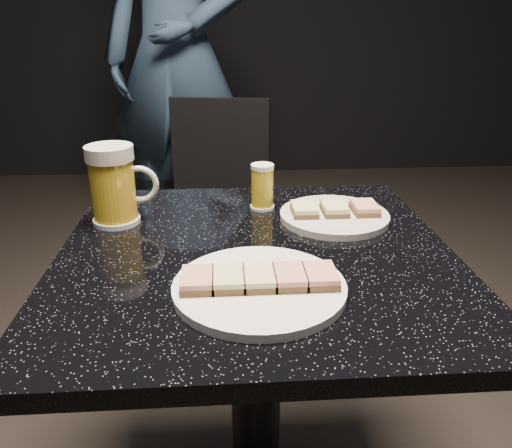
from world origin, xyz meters
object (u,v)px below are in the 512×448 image
object	(u,v)px
beer_tumbler	(262,187)
plate_small	(334,216)
patron	(177,57)
table	(256,360)
chair	(216,200)
beer_mug	(114,185)
plate_large	(259,288)

from	to	relation	value
beer_tumbler	plate_small	bearing A→B (deg)	-27.88
patron	table	world-z (taller)	patron
plate_small	beer_tumbler	world-z (taller)	beer_tumbler
patron	chair	bearing A→B (deg)	-65.36
beer_mug	chair	size ratio (longest dim) A/B	0.18
plate_large	table	xyz separation A→B (m)	(0.01, 0.15, -0.25)
chair	patron	bearing A→B (deg)	103.75
plate_small	chair	bearing A→B (deg)	106.94
plate_large	table	size ratio (longest dim) A/B	0.35
table	beer_mug	size ratio (longest dim) A/B	4.75
patron	chair	size ratio (longest dim) A/B	2.23
plate_small	chair	distance (m)	0.91
beer_tumbler	chair	size ratio (longest dim) A/B	0.11
beer_mug	chair	world-z (taller)	beer_mug
plate_large	beer_mug	size ratio (longest dim) A/B	1.67
beer_mug	plate_large	bearing A→B (deg)	-48.15
beer_mug	beer_tumbler	world-z (taller)	beer_mug
plate_small	beer_mug	xyz separation A→B (m)	(-0.44, 0.02, 0.07)
beer_tumbler	chair	bearing A→B (deg)	98.36
plate_large	patron	size ratio (longest dim) A/B	0.14
plate_small	beer_tumbler	size ratio (longest dim) A/B	2.28
table	beer_tumbler	size ratio (longest dim) A/B	7.65
plate_small	table	xyz separation A→B (m)	(-0.17, -0.13, -0.25)
table	plate_large	bearing A→B (deg)	-92.02
patron	beer_tumbler	bearing A→B (deg)	-68.12
plate_small	beer_mug	bearing A→B (deg)	178.04
table	beer_tumbler	bearing A→B (deg)	82.38
plate_large	table	bearing A→B (deg)	87.98
beer_tumbler	plate_large	bearing A→B (deg)	-95.32
plate_small	chair	world-z (taller)	chair
beer_mug	beer_tumbler	bearing A→B (deg)	11.44
plate_small	chair	size ratio (longest dim) A/B	0.26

